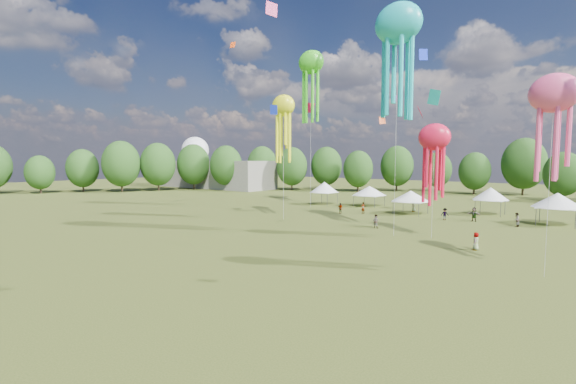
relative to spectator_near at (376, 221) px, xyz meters
The scene contains 8 objects.
ground 36.94m from the spectator_near, 86.24° to the right, with size 300.00×300.00×0.00m, color #384416.
spectator_near is the anchor object (origin of this frame).
spectators_far 11.76m from the spectator_near, 67.15° to the left, with size 24.27×24.03×1.91m.
festival_tents 18.09m from the spectator_near, 91.58° to the left, with size 41.28×11.96×4.23m.
show_kites 17.39m from the spectator_near, 164.78° to the left, with size 40.01×25.51×26.61m.
treeline 26.33m from the spectator_near, 93.22° to the left, with size 201.57×95.24×13.43m.
hangar 78.02m from the spectator_near, 153.20° to the left, with size 40.00×12.00×8.00m, color gray.
radome 95.40m from the spectator_near, 154.32° to the left, with size 9.00×9.00×16.00m.
Camera 1 is at (18.45, -6.92, 8.28)m, focal length 24.53 mm.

